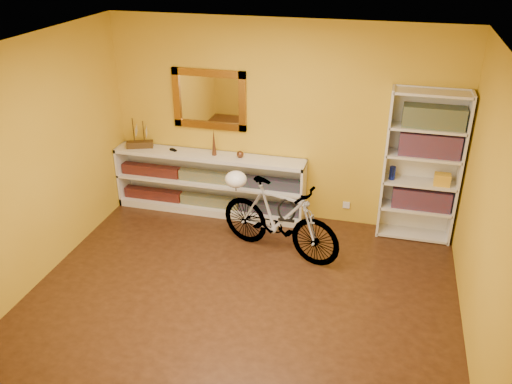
% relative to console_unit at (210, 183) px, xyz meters
% --- Properties ---
extents(floor, '(4.50, 4.00, 0.01)m').
position_rel_console_unit_xyz_m(floor, '(0.94, -1.81, -0.43)').
color(floor, black).
rests_on(floor, ground).
extents(ceiling, '(4.50, 4.00, 0.01)m').
position_rel_console_unit_xyz_m(ceiling, '(0.94, -1.81, 2.18)').
color(ceiling, silver).
rests_on(ceiling, ground).
extents(back_wall, '(4.50, 0.01, 2.60)m').
position_rel_console_unit_xyz_m(back_wall, '(0.94, 0.19, 0.88)').
color(back_wall, gold).
rests_on(back_wall, ground).
extents(left_wall, '(0.01, 4.00, 2.60)m').
position_rel_console_unit_xyz_m(left_wall, '(-1.32, -1.81, 0.88)').
color(left_wall, gold).
rests_on(left_wall, ground).
extents(right_wall, '(0.01, 4.00, 2.60)m').
position_rel_console_unit_xyz_m(right_wall, '(3.19, -1.81, 0.88)').
color(right_wall, gold).
rests_on(right_wall, ground).
extents(gilt_mirror, '(0.98, 0.06, 0.78)m').
position_rel_console_unit_xyz_m(gilt_mirror, '(-0.01, 0.15, 1.12)').
color(gilt_mirror, brown).
rests_on(gilt_mirror, back_wall).
extents(wall_socket, '(0.09, 0.02, 0.09)m').
position_rel_console_unit_xyz_m(wall_socket, '(1.84, 0.17, -0.17)').
color(wall_socket, silver).
rests_on(wall_socket, back_wall).
extents(console_unit, '(2.60, 0.35, 0.85)m').
position_rel_console_unit_xyz_m(console_unit, '(0.00, 0.00, 0.00)').
color(console_unit, silver).
rests_on(console_unit, floor).
extents(cd_row_lower, '(2.50, 0.13, 0.14)m').
position_rel_console_unit_xyz_m(cd_row_lower, '(0.00, -0.02, -0.26)').
color(cd_row_lower, black).
rests_on(cd_row_lower, console_unit).
extents(cd_row_upper, '(2.50, 0.13, 0.14)m').
position_rel_console_unit_xyz_m(cd_row_upper, '(0.00, -0.02, 0.11)').
color(cd_row_upper, navy).
rests_on(cd_row_upper, console_unit).
extents(model_ship, '(0.38, 0.25, 0.42)m').
position_rel_console_unit_xyz_m(model_ship, '(-0.98, 0.00, 0.63)').
color(model_ship, '#392610').
rests_on(model_ship, console_unit).
extents(toy_car, '(0.00, 0.00, 0.00)m').
position_rel_console_unit_xyz_m(toy_car, '(-0.49, 0.00, 0.43)').
color(toy_car, black).
rests_on(toy_car, console_unit).
extents(bronze_ornament, '(0.06, 0.06, 0.36)m').
position_rel_console_unit_xyz_m(bronze_ornament, '(0.08, 0.00, 0.60)').
color(bronze_ornament, '#57311E').
rests_on(bronze_ornament, console_unit).
extents(decorative_orb, '(0.09, 0.09, 0.09)m').
position_rel_console_unit_xyz_m(decorative_orb, '(0.44, 0.00, 0.47)').
color(decorative_orb, '#57311E').
rests_on(decorative_orb, console_unit).
extents(bookcase, '(0.90, 0.30, 1.90)m').
position_rel_console_unit_xyz_m(bookcase, '(2.70, 0.03, 0.52)').
color(bookcase, silver).
rests_on(bookcase, floor).
extents(book_row_a, '(0.70, 0.22, 0.26)m').
position_rel_console_unit_xyz_m(book_row_a, '(2.75, 0.03, 0.12)').
color(book_row_a, maroon).
rests_on(book_row_a, bookcase).
extents(book_row_b, '(0.70, 0.22, 0.28)m').
position_rel_console_unit_xyz_m(book_row_b, '(2.75, 0.03, 0.83)').
color(book_row_b, maroon).
rests_on(book_row_b, bookcase).
extents(book_row_c, '(0.70, 0.22, 0.25)m').
position_rel_console_unit_xyz_m(book_row_c, '(2.75, 0.03, 1.16)').
color(book_row_c, '#1B4E60').
rests_on(book_row_c, bookcase).
extents(travel_mug, '(0.07, 0.07, 0.17)m').
position_rel_console_unit_xyz_m(travel_mug, '(2.37, 0.01, 0.42)').
color(travel_mug, navy).
rests_on(travel_mug, bookcase).
extents(red_tin, '(0.14, 0.14, 0.16)m').
position_rel_console_unit_xyz_m(red_tin, '(2.50, 0.06, 1.12)').
color(red_tin, '#993116').
rests_on(red_tin, bookcase).
extents(yellow_bag, '(0.19, 0.13, 0.15)m').
position_rel_console_unit_xyz_m(yellow_bag, '(2.95, -0.01, 0.41)').
color(yellow_bag, gold).
rests_on(yellow_bag, bookcase).
extents(bicycle, '(0.88, 1.65, 0.94)m').
position_rel_console_unit_xyz_m(bicycle, '(1.14, -0.79, 0.04)').
color(bicycle, silver).
rests_on(bicycle, floor).
extents(helmet, '(0.27, 0.25, 0.20)m').
position_rel_console_unit_xyz_m(helmet, '(0.56, -0.61, 0.40)').
color(helmet, white).
rests_on(helmet, bicycle).
extents(u_lock, '(0.22, 0.02, 0.22)m').
position_rel_console_unit_xyz_m(u_lock, '(1.23, -0.82, 0.19)').
color(u_lock, black).
rests_on(u_lock, bicycle).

